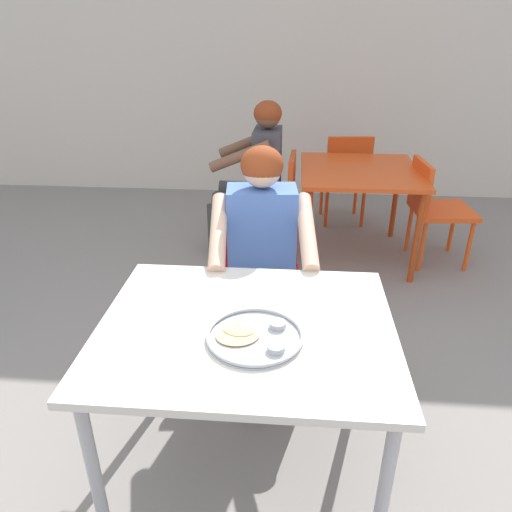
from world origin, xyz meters
name	(u,v)px	position (x,y,z in m)	size (l,w,h in m)	color
ground_plane	(223,487)	(0.00, 0.00, -0.03)	(12.00, 12.00, 0.05)	gray
back_wall	(273,22)	(0.00, 3.80, 1.70)	(12.00, 0.12, 3.40)	silver
table_foreground	(246,342)	(0.10, 0.07, 0.67)	(1.05, 0.86, 0.75)	silver
thali_tray	(254,336)	(0.13, -0.01, 0.76)	(0.33, 0.33, 0.03)	#B7BABF
chair_foreground	(262,266)	(0.09, 0.99, 0.50)	(0.47, 0.44, 0.86)	red
diner_foreground	(262,248)	(0.11, 0.77, 0.72)	(0.53, 0.58, 1.20)	#363636
table_background_red	(359,179)	(0.75, 2.20, 0.64)	(0.88, 0.94, 0.72)	#E04C19
chair_red_left	(275,197)	(0.12, 2.18, 0.48)	(0.45, 0.42, 0.82)	#D1491A
chair_red_right	(434,204)	(1.31, 2.16, 0.47)	(0.46, 0.46, 0.80)	#F2511A
chair_red_far	(346,172)	(0.72, 2.88, 0.49)	(0.45, 0.44, 0.83)	#DB4817
patron_background	(255,166)	(-0.04, 2.20, 0.72)	(0.56, 0.50, 1.21)	#3A3A3A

